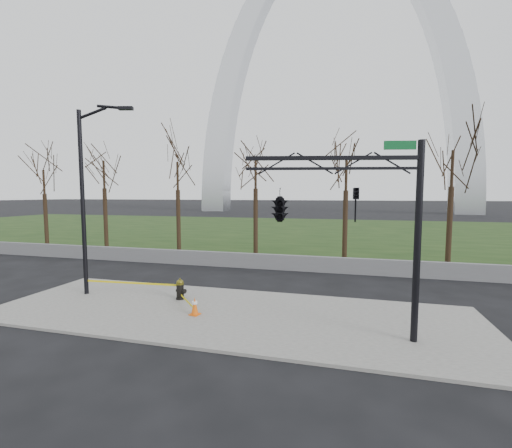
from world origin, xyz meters
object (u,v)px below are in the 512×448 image
(fire_hydrant, at_px, (180,290))
(traffic_signal_mast, at_px, (306,205))
(street_light, at_px, (87,189))
(traffic_cone, at_px, (195,306))

(fire_hydrant, xyz_separation_m, traffic_signal_mast, (5.47, -2.61, 3.64))
(street_light, bearing_deg, traffic_cone, -26.62)
(street_light, height_order, traffic_signal_mast, street_light)
(fire_hydrant, relative_size, traffic_cone, 1.37)
(fire_hydrant, relative_size, traffic_signal_mast, 0.15)
(traffic_cone, xyz_separation_m, street_light, (-5.53, 1.28, 4.27))
(traffic_signal_mast, bearing_deg, street_light, 154.33)
(traffic_cone, height_order, street_light, street_light)
(traffic_cone, height_order, traffic_signal_mast, traffic_signal_mast)
(fire_hydrant, height_order, street_light, street_light)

